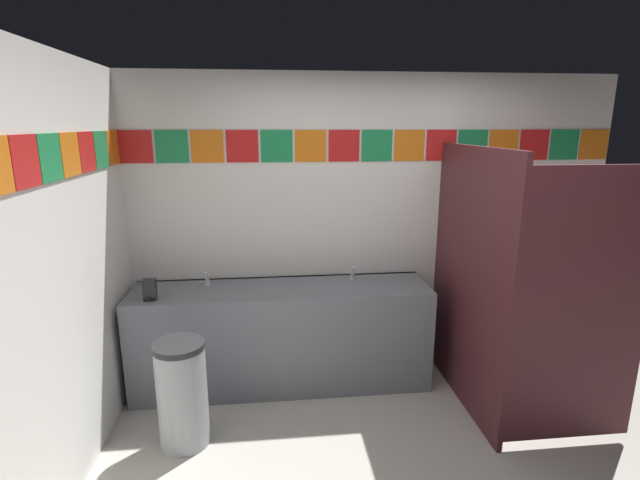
{
  "coord_description": "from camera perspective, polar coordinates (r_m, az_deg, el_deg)",
  "views": [
    {
      "loc": [
        -0.89,
        -2.26,
        2.11
      ],
      "look_at": [
        -0.53,
        0.97,
        1.3
      ],
      "focal_mm": 26.35,
      "sensor_mm": 36.0,
      "label": 1
    }
  ],
  "objects": [
    {
      "name": "wall_back",
      "position": [
        4.06,
        6.5,
        1.84
      ],
      "size": [
        4.08,
        0.09,
        2.51
      ],
      "color": "white",
      "rests_on": "ground_plane"
    },
    {
      "name": "wall_side",
      "position": [
        2.69,
        -32.35,
        -6.64
      ],
      "size": [
        0.09,
        3.15,
        2.51
      ],
      "color": "white",
      "rests_on": "ground_plane"
    },
    {
      "name": "vanity_counter",
      "position": [
        3.93,
        -4.57,
        -11.4
      ],
      "size": [
        2.36,
        0.57,
        0.84
      ],
      "color": "slate",
      "rests_on": "ground_plane"
    },
    {
      "name": "faucet_left",
      "position": [
        3.87,
        -13.56,
        -4.76
      ],
      "size": [
        0.04,
        0.1,
        0.14
      ],
      "color": "silver",
      "rests_on": "vanity_counter"
    },
    {
      "name": "faucet_right",
      "position": [
        3.89,
        4.0,
        -4.27
      ],
      "size": [
        0.04,
        0.1,
        0.14
      ],
      "color": "silver",
      "rests_on": "vanity_counter"
    },
    {
      "name": "soap_dispenser",
      "position": [
        3.7,
        -19.97,
        -5.7
      ],
      "size": [
        0.09,
        0.09,
        0.16
      ],
      "color": "black",
      "rests_on": "vanity_counter"
    },
    {
      "name": "stall_divider",
      "position": [
        3.54,
        21.8,
        -5.69
      ],
      "size": [
        0.92,
        1.32,
        1.96
      ],
      "color": "#471E23",
      "rests_on": "ground_plane"
    },
    {
      "name": "toilet",
      "position": [
        4.36,
        21.01,
        -11.44
      ],
      "size": [
        0.39,
        0.49,
        0.74
      ],
      "color": "white",
      "rests_on": "ground_plane"
    },
    {
      "name": "trash_bin",
      "position": [
        3.39,
        -16.38,
        -17.48
      ],
      "size": [
        0.33,
        0.33,
        0.73
      ],
      "color": "#999EA3",
      "rests_on": "ground_plane"
    }
  ]
}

